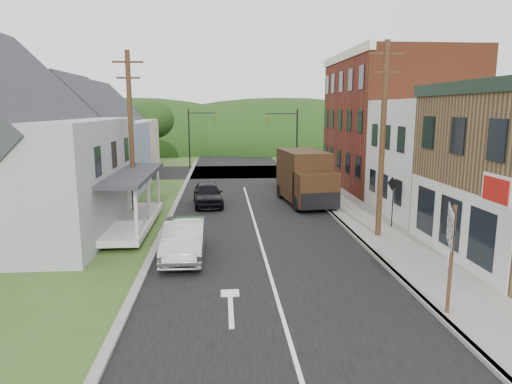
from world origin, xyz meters
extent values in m
plane|color=#2D4719|center=(0.00, 0.00, 0.00)|extent=(120.00, 120.00, 0.00)
cube|color=black|center=(0.00, 10.00, 0.00)|extent=(9.00, 90.00, 0.02)
cube|color=black|center=(0.00, 27.00, 0.00)|extent=(60.00, 9.00, 0.02)
cube|color=slate|center=(5.90, 8.00, 0.07)|extent=(2.80, 55.00, 0.15)
cube|color=slate|center=(4.55, 8.00, 0.07)|extent=(0.20, 55.00, 0.15)
cube|color=slate|center=(-4.65, 8.00, 0.06)|extent=(0.30, 55.00, 0.12)
cube|color=silver|center=(11.30, 7.50, 3.25)|extent=(8.00, 7.00, 6.50)
cube|color=maroon|center=(11.30, 17.00, 5.00)|extent=(8.00, 12.00, 10.00)
cube|color=#A4A7A9|center=(-12.00, 6.00, 2.75)|extent=(10.00, 12.00, 5.50)
cube|color=#8393B2|center=(-11.00, 17.00, 2.50)|extent=(7.00, 8.00, 5.00)
cube|color=beige|center=(-11.50, 26.00, 2.50)|extent=(7.00, 8.00, 5.00)
cylinder|color=#472D19|center=(5.60, 3.50, 4.50)|extent=(0.26, 0.26, 9.00)
cube|color=#472D19|center=(5.60, 3.50, 8.40)|extent=(1.60, 0.10, 0.10)
cube|color=#472D19|center=(5.60, 3.50, 7.60)|extent=(1.20, 0.10, 0.10)
cylinder|color=#472D19|center=(-6.50, 8.00, 4.50)|extent=(0.26, 0.26, 9.00)
cube|color=#472D19|center=(-6.50, 8.00, 8.40)|extent=(1.60, 0.10, 0.10)
cube|color=#472D19|center=(-6.50, 8.00, 7.60)|extent=(1.20, 0.10, 0.10)
cylinder|color=black|center=(5.00, 23.50, 3.00)|extent=(0.14, 0.14, 6.00)
cylinder|color=black|center=(3.60, 23.50, 5.60)|extent=(2.80, 0.10, 0.10)
imported|color=olive|center=(2.40, 23.50, 4.90)|extent=(0.16, 0.20, 1.00)
cylinder|color=black|center=(-5.00, 30.50, 3.00)|extent=(0.14, 0.14, 6.00)
cylinder|color=black|center=(-3.60, 30.50, 5.60)|extent=(2.80, 0.10, 0.10)
imported|color=olive|center=(-2.40, 30.50, 4.90)|extent=(0.16, 0.20, 1.00)
cylinder|color=#382616|center=(-9.00, 32.00, 1.96)|extent=(0.36, 0.36, 3.92)
ellipsoid|color=black|center=(-9.00, 32.00, 4.90)|extent=(4.80, 4.80, 4.08)
ellipsoid|color=black|center=(0.00, 55.00, 0.00)|extent=(90.00, 30.00, 16.00)
imported|color=#B2B2B7|center=(-3.27, 1.28, 0.76)|extent=(1.62, 4.63, 1.52)
imported|color=black|center=(-2.61, 11.44, 0.74)|extent=(2.11, 4.47, 1.48)
cube|color=black|center=(3.52, 12.03, 1.85)|extent=(2.93, 4.89, 3.07)
cube|color=black|center=(3.82, 9.30, 1.32)|extent=(2.60, 1.95, 2.01)
cube|color=black|center=(3.80, 9.51, 2.17)|extent=(2.35, 1.50, 0.05)
cube|color=black|center=(3.92, 8.41, 0.79)|extent=(2.33, 0.41, 0.95)
cylinder|color=black|center=(2.71, 9.28, 0.48)|extent=(0.40, 0.98, 0.95)
cylinder|color=black|center=(4.91, 9.53, 0.48)|extent=(0.40, 0.98, 0.95)
cylinder|color=black|center=(2.24, 13.49, 0.48)|extent=(0.40, 0.98, 0.95)
cylinder|color=black|center=(4.45, 13.73, 0.48)|extent=(0.40, 0.98, 0.95)
cube|color=#472D19|center=(4.80, -4.80, 1.75)|extent=(0.13, 0.13, 3.21)
cube|color=black|center=(4.75, -4.78, 2.76)|extent=(0.74, 1.71, 0.07)
cube|color=silver|center=(4.47, -5.36, 3.17)|extent=(0.21, 0.47, 0.20)
cube|color=silver|center=(4.47, -5.36, 2.76)|extent=(0.23, 0.51, 0.50)
cube|color=silver|center=(4.47, -5.36, 2.35)|extent=(0.21, 0.47, 0.26)
cube|color=silver|center=(4.72, -4.76, 3.17)|extent=(0.21, 0.47, 0.20)
cube|color=silver|center=(4.72, -4.76, 2.76)|extent=(0.23, 0.51, 0.50)
cube|color=silver|center=(4.72, -4.76, 2.35)|extent=(0.21, 0.47, 0.26)
cube|color=silver|center=(4.96, -4.17, 3.17)|extent=(0.21, 0.47, 0.20)
cube|color=silver|center=(4.96, -4.17, 2.76)|extent=(0.23, 0.51, 0.50)
cube|color=silver|center=(4.96, -4.17, 2.35)|extent=(0.21, 0.47, 0.26)
cube|color=silver|center=(4.72, -4.76, 1.85)|extent=(0.18, 0.39, 0.50)
cylinder|color=black|center=(6.80, 4.93, 1.35)|extent=(0.08, 0.08, 2.40)
cube|color=black|center=(6.73, 4.93, 2.35)|extent=(0.26, 0.67, 0.71)
cube|color=yellow|center=(6.75, 4.93, 2.35)|extent=(0.24, 0.60, 0.64)
camera|label=1|loc=(-1.72, -16.82, 6.01)|focal=32.00mm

